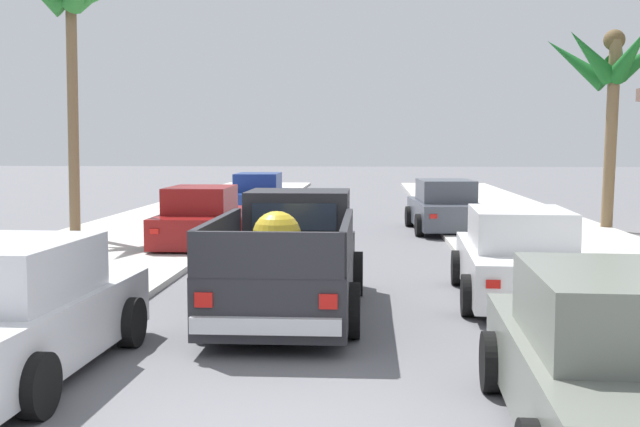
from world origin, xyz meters
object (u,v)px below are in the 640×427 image
at_px(pickup_truck, 290,261).
at_px(car_left_far, 618,364).
at_px(car_left_mid, 258,196).
at_px(car_left_near, 11,313).
at_px(car_right_near, 445,207).
at_px(palm_tree_right_fore, 611,68).
at_px(palm_tree_right_mid, 74,3).
at_px(car_right_far, 202,219).
at_px(car_right_mid, 518,258).

distance_m(pickup_truck, car_left_far, 6.12).
bearing_deg(car_left_mid, car_left_far, -73.56).
height_order(pickup_truck, car_left_near, pickup_truck).
bearing_deg(car_right_near, palm_tree_right_fore, 3.35).
height_order(car_left_near, palm_tree_right_mid, palm_tree_right_mid).
xyz_separation_m(car_left_near, car_left_far, (6.14, -1.59, 0.00)).
bearing_deg(palm_tree_right_fore, palm_tree_right_mid, -168.72).
bearing_deg(car_left_mid, car_left_near, -90.03).
relative_size(pickup_truck, car_left_far, 1.21).
bearing_deg(car_right_near, palm_tree_right_mid, -165.07).
distance_m(car_left_near, palm_tree_right_fore, 19.04).
height_order(pickup_truck, car_right_far, pickup_truck).
bearing_deg(car_right_mid, car_right_far, 137.40).
relative_size(car_right_near, car_right_mid, 1.00).
distance_m(car_left_far, palm_tree_right_fore, 17.75).
distance_m(pickup_truck, car_right_far, 7.77).
distance_m(car_left_mid, car_left_far, 21.65).
bearing_deg(car_left_mid, car_right_far, -91.33).
xyz_separation_m(car_right_near, palm_tree_right_mid, (-10.05, -2.68, 5.57)).
xyz_separation_m(car_left_mid, car_right_mid, (6.46, -14.60, 0.00)).
distance_m(pickup_truck, car_right_near, 11.70).
relative_size(car_right_near, palm_tree_right_mid, 0.59).
relative_size(car_left_far, palm_tree_right_mid, 0.59).
height_order(car_left_mid, palm_tree_right_mid, palm_tree_right_mid).
distance_m(car_left_mid, car_right_far, 8.48).
relative_size(car_right_far, palm_tree_right_mid, 0.58).
height_order(car_left_mid, car_left_far, same).
relative_size(palm_tree_right_fore, palm_tree_right_mid, 0.81).
xyz_separation_m(car_left_far, car_right_far, (-6.33, 12.29, 0.00)).
xyz_separation_m(pickup_truck, car_right_mid, (3.69, 1.06, -0.07)).
height_order(car_left_far, palm_tree_right_fore, palm_tree_right_fore).
height_order(car_left_far, car_right_far, same).
distance_m(pickup_truck, car_left_mid, 15.90).
relative_size(car_right_near, car_left_far, 1.01).
bearing_deg(car_right_near, car_left_near, -113.00).
height_order(car_left_near, car_left_mid, same).
distance_m(car_left_near, palm_tree_right_mid, 13.78).
xyz_separation_m(pickup_truck, car_right_near, (3.46, 11.17, -0.07)).
relative_size(pickup_truck, car_right_mid, 1.21).
distance_m(palm_tree_right_fore, palm_tree_right_mid, 15.20).
bearing_deg(car_left_mid, pickup_truck, -79.99).
relative_size(car_left_far, palm_tree_right_fore, 0.72).
bearing_deg(palm_tree_right_fore, car_right_near, -176.65).
distance_m(car_left_far, car_right_far, 13.82).
bearing_deg(car_left_far, car_left_mid, 106.44).
bearing_deg(car_right_far, car_left_far, -62.77).
bearing_deg(car_left_far, car_right_near, 89.66).
xyz_separation_m(pickup_truck, palm_tree_right_fore, (8.25, 11.45, 4.01)).
distance_m(car_left_near, car_right_near, 15.96).
bearing_deg(pickup_truck, palm_tree_right_mid, 127.80).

